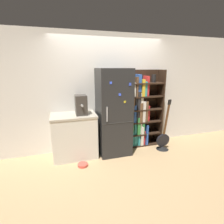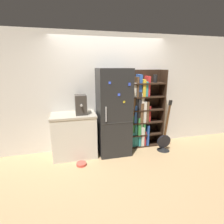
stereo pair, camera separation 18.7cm
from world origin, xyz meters
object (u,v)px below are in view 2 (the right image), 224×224
espresso_machine (81,105)px  guitar (164,143)px  bookshelf (141,112)px  refrigerator (113,112)px  pet_bowl (81,164)px

espresso_machine → guitar: espresso_machine is taller
bookshelf → guitar: bearing=-45.6°
refrigerator → pet_bowl: (-0.76, -0.42, -0.90)m
refrigerator → espresso_machine: bearing=-179.6°
espresso_machine → pet_bowl: bearing=-99.2°
espresso_machine → refrigerator: bearing=0.4°
pet_bowl → guitar: bearing=5.5°
refrigerator → bookshelf: 0.76m
espresso_machine → pet_bowl: espresso_machine is taller
refrigerator → guitar: size_ratio=1.54×
refrigerator → bookshelf: (0.73, 0.18, -0.09)m
guitar → bookshelf: bearing=134.4°
refrigerator → guitar: 1.38m
refrigerator → pet_bowl: size_ratio=9.35×
pet_bowl → espresso_machine: bearing=80.8°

